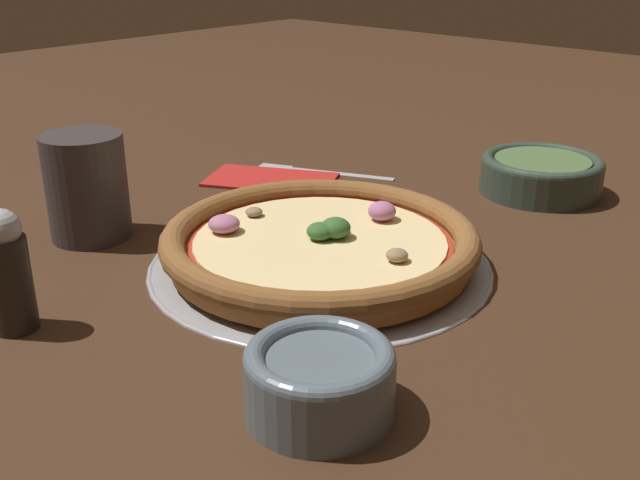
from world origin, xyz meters
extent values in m
plane|color=#3D2616|center=(0.00, 0.00, 0.00)|extent=(3.00, 3.00, 0.00)
cylinder|color=#9E9EA3|center=(0.00, 0.00, 0.00)|extent=(0.33, 0.33, 0.00)
torus|color=#9E9EA3|center=(0.00, 0.00, 0.00)|extent=(0.33, 0.33, 0.01)
cylinder|color=#A86B33|center=(0.00, 0.00, 0.01)|extent=(0.29, 0.29, 0.02)
torus|color=brown|center=(0.00, 0.00, 0.03)|extent=(0.31, 0.31, 0.02)
cylinder|color=#A32D19|center=(0.00, 0.00, 0.02)|extent=(0.25, 0.25, 0.00)
cylinder|color=beige|center=(0.00, 0.00, 0.03)|extent=(0.24, 0.24, 0.00)
ellipsoid|color=#33602D|center=(0.00, 0.00, 0.04)|extent=(0.03, 0.03, 0.02)
ellipsoid|color=#8E7051|center=(-0.09, 0.00, 0.03)|extent=(0.02, 0.02, 0.01)
ellipsoid|color=#8E7051|center=(0.09, 0.01, 0.03)|extent=(0.03, 0.03, 0.01)
ellipsoid|color=#8E7051|center=(0.00, 0.01, 0.03)|extent=(0.03, 0.03, 0.01)
ellipsoid|color=#B26B93|center=(0.00, 0.03, 0.03)|extent=(0.03, 0.03, 0.01)
ellipsoid|color=#B26B93|center=(0.01, 0.08, 0.04)|extent=(0.04, 0.04, 0.02)
ellipsoid|color=#33602D|center=(0.01, 0.01, 0.04)|extent=(0.03, 0.03, 0.02)
ellipsoid|color=#B26B93|center=(-0.08, -0.05, 0.04)|extent=(0.04, 0.04, 0.02)
cylinder|color=slate|center=(0.16, -0.18, 0.02)|extent=(0.10, 0.10, 0.04)
torus|color=slate|center=(0.16, -0.18, 0.04)|extent=(0.10, 0.10, 0.01)
cylinder|color=#334238|center=(0.06, 0.34, 0.02)|extent=(0.15, 0.15, 0.04)
torus|color=#334238|center=(0.06, 0.34, 0.04)|extent=(0.15, 0.15, 0.01)
cylinder|color=#4C6B3D|center=(0.06, 0.34, 0.04)|extent=(0.11, 0.11, 0.00)
cylinder|color=#383333|center=(-0.23, -0.11, 0.06)|extent=(0.08, 0.08, 0.11)
cube|color=#B2231E|center=(-0.22, 0.15, 0.00)|extent=(0.18, 0.15, 0.01)
cube|color=#B7B7BC|center=(-0.17, 0.23, 0.00)|extent=(0.14, 0.07, 0.00)
cube|color=#B7B7BC|center=(-0.26, 0.19, 0.00)|extent=(0.05, 0.04, 0.00)
cylinder|color=black|center=(-0.10, -0.26, 0.04)|extent=(0.04, 0.04, 0.08)
sphere|color=#B2B2B7|center=(-0.10, -0.26, 0.09)|extent=(0.03, 0.03, 0.03)
camera|label=1|loc=(0.44, -0.49, 0.30)|focal=42.00mm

